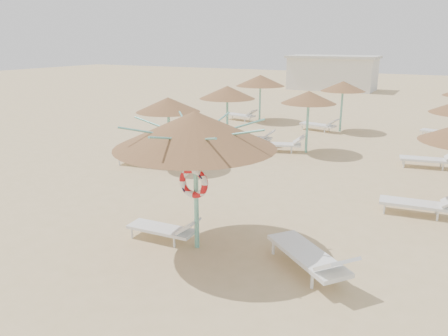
% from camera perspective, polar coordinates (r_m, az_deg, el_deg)
% --- Properties ---
extents(ground, '(120.00, 120.00, 0.00)m').
position_cam_1_polar(ground, '(10.54, -2.41, -9.88)').
color(ground, tan).
rests_on(ground, ground).
extents(main_palapa, '(3.57, 3.57, 3.20)m').
position_cam_1_polar(main_palapa, '(9.49, -3.82, 4.97)').
color(main_palapa, '#6FC1AE').
rests_on(main_palapa, ground).
extents(lounger_main_a, '(1.84, 0.64, 0.66)m').
position_cam_1_polar(lounger_main_a, '(10.65, -7.63, -7.85)').
color(lounger_main_a, white).
rests_on(lounger_main_a, ground).
extents(lounger_main_b, '(2.24, 2.01, 0.85)m').
position_cam_1_polar(lounger_main_b, '(9.29, 11.37, -11.23)').
color(lounger_main_b, white).
rests_on(lounger_main_b, ground).
extents(palapa_field, '(15.29, 13.89, 2.72)m').
position_cam_1_polar(palapa_field, '(19.87, 14.24, 9.04)').
color(palapa_field, '#6FC1AE').
rests_on(palapa_field, ground).
extents(service_hut, '(8.40, 4.40, 3.25)m').
position_cam_1_polar(service_hut, '(44.59, 13.97, 12.00)').
color(service_hut, silver).
rests_on(service_hut, ground).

